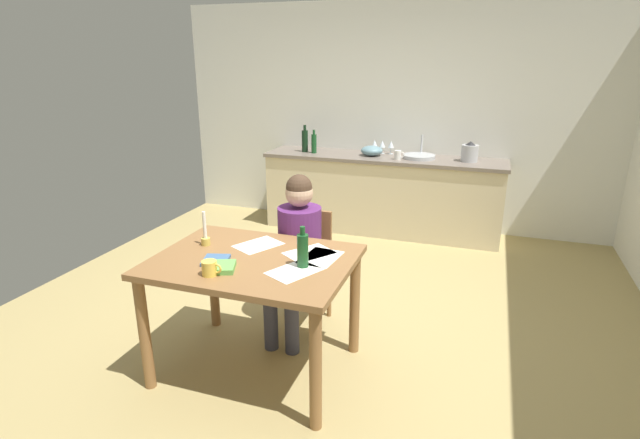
{
  "coord_description": "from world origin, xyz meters",
  "views": [
    {
      "loc": [
        1.13,
        -3.28,
        1.99
      ],
      "look_at": [
        0.02,
        -0.04,
        0.85
      ],
      "focal_mm": 27.62,
      "sensor_mm": 36.0,
      "label": 1
    }
  ],
  "objects_px": {
    "wine_bottle_on_table": "(303,250)",
    "teacup_on_counter": "(398,155)",
    "bottle_vinegar": "(314,143)",
    "wine_glass_by_kettle": "(382,144)",
    "wine_glass_near_sink": "(391,145)",
    "person_seated": "(297,246)",
    "coffee_mug": "(210,268)",
    "chair_at_table": "(304,262)",
    "book_magazine": "(224,267)",
    "sink_unit": "(419,156)",
    "bottle_oil": "(305,140)",
    "mixing_bowl": "(372,151)",
    "wine_glass_back_left": "(375,144)",
    "candlestick": "(205,236)",
    "book_cookery": "(216,260)",
    "stovetop_kettle": "(470,153)",
    "dining_table": "(254,276)"
  },
  "relations": [
    {
      "from": "wine_glass_near_sink",
      "to": "bottle_vinegar",
      "type": "bearing_deg",
      "value": -164.94
    },
    {
      "from": "wine_glass_back_left",
      "to": "wine_glass_near_sink",
      "type": "bearing_deg",
      "value": 0.0
    },
    {
      "from": "book_cookery",
      "to": "sink_unit",
      "type": "distance_m",
      "value": 3.21
    },
    {
      "from": "sink_unit",
      "to": "mixing_bowl",
      "type": "height_order",
      "value": "sink_unit"
    },
    {
      "from": "chair_at_table",
      "to": "bottle_oil",
      "type": "height_order",
      "value": "bottle_oil"
    },
    {
      "from": "chair_at_table",
      "to": "candlestick",
      "type": "relative_size",
      "value": 3.75
    },
    {
      "from": "mixing_bowl",
      "to": "stovetop_kettle",
      "type": "xyz_separation_m",
      "value": [
        1.08,
        0.02,
        0.04
      ]
    },
    {
      "from": "candlestick",
      "to": "teacup_on_counter",
      "type": "height_order",
      "value": "candlestick"
    },
    {
      "from": "teacup_on_counter",
      "to": "book_magazine",
      "type": "bearing_deg",
      "value": -98.74
    },
    {
      "from": "bottle_vinegar",
      "to": "wine_glass_by_kettle",
      "type": "height_order",
      "value": "bottle_vinegar"
    },
    {
      "from": "candlestick",
      "to": "bottle_vinegar",
      "type": "distance_m",
      "value": 2.81
    },
    {
      "from": "sink_unit",
      "to": "wine_glass_by_kettle",
      "type": "height_order",
      "value": "sink_unit"
    },
    {
      "from": "coffee_mug",
      "to": "book_cookery",
      "type": "xyz_separation_m",
      "value": [
        -0.07,
        0.18,
        -0.03
      ]
    },
    {
      "from": "person_seated",
      "to": "bottle_vinegar",
      "type": "relative_size",
      "value": 4.37
    },
    {
      "from": "coffee_mug",
      "to": "book_magazine",
      "type": "xyz_separation_m",
      "value": [
        0.04,
        0.09,
        -0.03
      ]
    },
    {
      "from": "book_cookery",
      "to": "wine_glass_back_left",
      "type": "distance_m",
      "value": 3.27
    },
    {
      "from": "bottle_oil",
      "to": "mixing_bowl",
      "type": "height_order",
      "value": "bottle_oil"
    },
    {
      "from": "book_magazine",
      "to": "sink_unit",
      "type": "relative_size",
      "value": 0.46
    },
    {
      "from": "person_seated",
      "to": "book_magazine",
      "type": "distance_m",
      "value": 0.79
    },
    {
      "from": "book_magazine",
      "to": "wine_glass_by_kettle",
      "type": "xyz_separation_m",
      "value": [
        0.22,
        3.34,
        0.2
      ]
    },
    {
      "from": "stovetop_kettle",
      "to": "wine_glass_back_left",
      "type": "height_order",
      "value": "stovetop_kettle"
    },
    {
      "from": "wine_glass_back_left",
      "to": "teacup_on_counter",
      "type": "bearing_deg",
      "value": -41.67
    },
    {
      "from": "wine_bottle_on_table",
      "to": "teacup_on_counter",
      "type": "distance_m",
      "value": 2.85
    },
    {
      "from": "candlestick",
      "to": "book_cookery",
      "type": "xyz_separation_m",
      "value": [
        0.21,
        -0.23,
        -0.05
      ]
    },
    {
      "from": "coffee_mug",
      "to": "book_cookery",
      "type": "relative_size",
      "value": 0.74
    },
    {
      "from": "coffee_mug",
      "to": "book_magazine",
      "type": "height_order",
      "value": "coffee_mug"
    },
    {
      "from": "wine_glass_near_sink",
      "to": "teacup_on_counter",
      "type": "height_order",
      "value": "wine_glass_near_sink"
    },
    {
      "from": "sink_unit",
      "to": "wine_glass_near_sink",
      "type": "distance_m",
      "value": 0.39
    },
    {
      "from": "candlestick",
      "to": "stovetop_kettle",
      "type": "xyz_separation_m",
      "value": [
        1.53,
        2.88,
        0.14
      ]
    },
    {
      "from": "sink_unit",
      "to": "bottle_vinegar",
      "type": "bearing_deg",
      "value": -175.85
    },
    {
      "from": "wine_glass_near_sink",
      "to": "person_seated",
      "type": "bearing_deg",
      "value": -93.75
    },
    {
      "from": "candlestick",
      "to": "sink_unit",
      "type": "xyz_separation_m",
      "value": [
        0.99,
        2.88,
        0.07
      ]
    },
    {
      "from": "bottle_vinegar",
      "to": "stovetop_kettle",
      "type": "bearing_deg",
      "value": 2.74
    },
    {
      "from": "book_magazine",
      "to": "stovetop_kettle",
      "type": "height_order",
      "value": "stovetop_kettle"
    },
    {
      "from": "chair_at_table",
      "to": "book_magazine",
      "type": "xyz_separation_m",
      "value": [
        -0.16,
        -0.91,
        0.32
      ]
    },
    {
      "from": "candlestick",
      "to": "mixing_bowl",
      "type": "xyz_separation_m",
      "value": [
        0.45,
        2.86,
        0.1
      ]
    },
    {
      "from": "wine_bottle_on_table",
      "to": "bottle_vinegar",
      "type": "height_order",
      "value": "bottle_vinegar"
    },
    {
      "from": "chair_at_table",
      "to": "coffee_mug",
      "type": "relative_size",
      "value": 7.12
    },
    {
      "from": "person_seated",
      "to": "coffee_mug",
      "type": "xyz_separation_m",
      "value": [
        -0.19,
        -0.86,
        0.16
      ]
    },
    {
      "from": "dining_table",
      "to": "stovetop_kettle",
      "type": "height_order",
      "value": "stovetop_kettle"
    },
    {
      "from": "chair_at_table",
      "to": "stovetop_kettle",
      "type": "relative_size",
      "value": 3.98
    },
    {
      "from": "bottle_oil",
      "to": "stovetop_kettle",
      "type": "distance_m",
      "value": 1.89
    },
    {
      "from": "book_magazine",
      "to": "book_cookery",
      "type": "height_order",
      "value": "book_magazine"
    },
    {
      "from": "stovetop_kettle",
      "to": "teacup_on_counter",
      "type": "bearing_deg",
      "value": -168.7
    },
    {
      "from": "wine_glass_by_kettle",
      "to": "teacup_on_counter",
      "type": "bearing_deg",
      "value": -50.85
    },
    {
      "from": "candlestick",
      "to": "book_magazine",
      "type": "xyz_separation_m",
      "value": [
        0.31,
        -0.31,
        -0.05
      ]
    },
    {
      "from": "book_magazine",
      "to": "wine_glass_back_left",
      "type": "height_order",
      "value": "wine_glass_back_left"
    },
    {
      "from": "book_cookery",
      "to": "stovetop_kettle",
      "type": "bearing_deg",
      "value": 50.79
    },
    {
      "from": "coffee_mug",
      "to": "wine_glass_near_sink",
      "type": "relative_size",
      "value": 0.8
    },
    {
      "from": "book_magazine",
      "to": "wine_bottle_on_table",
      "type": "height_order",
      "value": "wine_bottle_on_table"
    }
  ]
}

